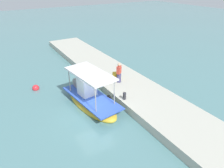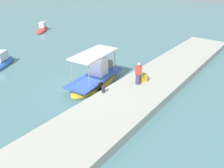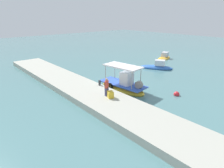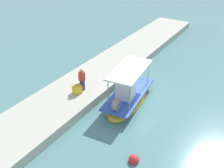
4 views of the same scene
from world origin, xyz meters
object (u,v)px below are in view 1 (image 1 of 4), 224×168
main_fishing_boat (91,99)px  fisherman_near_bollard (119,74)px  mooring_bollard (124,96)px  cargo_crate (116,76)px  marker_buoy (36,88)px

main_fishing_boat → fisherman_near_bollard: (1.14, -3.24, 0.90)m
mooring_bollard → cargo_crate: size_ratio=0.90×
fisherman_near_bollard → mooring_bollard: bearing=155.3°
cargo_crate → marker_buoy: bearing=64.9°
mooring_bollard → fisherman_near_bollard: bearing=-24.7°
fisherman_near_bollard → cargo_crate: 0.75m
mooring_bollard → marker_buoy: (6.15, 5.04, -0.78)m
main_fishing_boat → mooring_bollard: 2.55m
main_fishing_boat → cargo_crate: bearing=-62.3°
fisherman_near_bollard → cargo_crate: size_ratio=2.82×
fisherman_near_bollard → marker_buoy: (3.52, 6.25, -1.28)m
fisherman_near_bollard → mooring_bollard: 2.93m
cargo_crate → marker_buoy: (2.94, 6.28, -0.80)m
mooring_bollard → cargo_crate: 3.44m
fisherman_near_bollard → marker_buoy: bearing=60.6°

